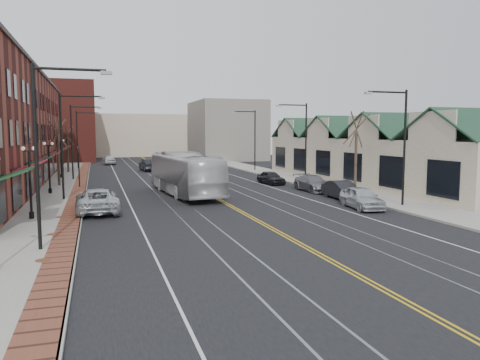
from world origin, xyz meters
TOP-DOWN VIEW (x-y plane):
  - ground at (0.00, 0.00)m, footprint 160.00×160.00m
  - sidewalk_left at (-12.00, 20.00)m, footprint 4.00×120.00m
  - sidewalk_right at (12.00, 20.00)m, footprint 4.00×120.00m
  - building_right at (18.00, 20.00)m, footprint 8.00×36.00m
  - backdrop_left at (-16.00, 70.00)m, footprint 14.00×18.00m
  - backdrop_mid at (0.00, 85.00)m, footprint 22.00×14.00m
  - backdrop_right at (15.00, 65.00)m, footprint 12.00×16.00m
  - streetlight_l_0 at (-11.05, 0.00)m, footprint 3.33×0.25m
  - streetlight_l_1 at (-11.05, 16.00)m, footprint 3.33×0.25m
  - streetlight_l_2 at (-11.05, 32.00)m, footprint 3.33×0.25m
  - streetlight_l_3 at (-11.05, 48.00)m, footprint 3.33×0.25m
  - streetlight_r_0 at (11.05, 6.00)m, footprint 3.33×0.25m
  - streetlight_r_1 at (11.05, 22.00)m, footprint 3.33×0.25m
  - streetlight_r_2 at (11.05, 38.00)m, footprint 3.33×0.25m
  - lamppost_l_1 at (-12.80, 8.00)m, footprint 0.84×0.28m
  - lamppost_l_2 at (-12.80, 20.00)m, footprint 0.84×0.28m
  - lamppost_l_3 at (-12.80, 34.00)m, footprint 0.84×0.28m
  - tree_left_near at (-12.50, 26.00)m, footprint 1.78×1.37m
  - tree_left_far at (-12.50, 42.00)m, footprint 1.66×1.28m
  - tree_right_mid at (12.50, 14.00)m, footprint 1.90×1.46m
  - manhole_near at (-11.20, -2.00)m, footprint 0.60×0.60m
  - manhole_mid at (-11.20, 3.00)m, footprint 0.60×0.60m
  - manhole_far at (-11.20, 8.00)m, footprint 0.60×0.60m
  - traffic_signal at (-10.60, 24.00)m, footprint 0.18×0.15m
  - transit_bus at (-2.00, 16.69)m, footprint 4.17×12.99m
  - parked_suv at (-9.07, 9.83)m, footprint 2.81×5.83m
  - parked_car_a at (8.32, 6.16)m, footprint 2.35×4.67m
  - parked_car_b at (9.30, 10.54)m, footprint 1.55×4.38m
  - parked_car_c at (9.30, 15.71)m, footprint 2.15×4.98m
  - parked_car_d at (7.76, 22.10)m, footprint 2.05×4.11m
  - distant_car_left at (-2.32, 42.15)m, footprint 2.19×5.06m
  - distant_car_right at (5.68, 37.16)m, footprint 2.12×4.95m
  - distant_car_far at (-7.09, 56.35)m, footprint 2.24×4.73m

SIDE VIEW (x-z plane):
  - ground at x=0.00m, z-range 0.00..0.00m
  - sidewalk_left at x=-12.00m, z-range 0.00..0.15m
  - sidewalk_right at x=12.00m, z-range 0.00..0.15m
  - manhole_near at x=-11.20m, z-range 0.15..0.17m
  - manhole_mid at x=-11.20m, z-range 0.15..0.17m
  - manhole_far at x=-11.20m, z-range 0.15..0.17m
  - parked_car_d at x=7.76m, z-range 0.00..1.35m
  - distant_car_right at x=5.68m, z-range 0.00..1.42m
  - parked_car_c at x=9.30m, z-range 0.00..1.43m
  - parked_car_b at x=9.30m, z-range 0.00..1.44m
  - parked_car_a at x=8.32m, z-range 0.00..1.53m
  - distant_car_far at x=-7.09m, z-range 0.00..1.56m
  - parked_suv at x=-9.07m, z-range 0.00..1.60m
  - distant_car_left at x=-2.32m, z-range 0.00..1.62m
  - transit_bus at x=-2.00m, z-range 0.00..3.55m
  - lamppost_l_1 at x=-12.80m, z-range 0.07..4.34m
  - lamppost_l_2 at x=-12.80m, z-range 0.07..4.34m
  - lamppost_l_3 at x=-12.80m, z-range 0.07..4.34m
  - building_right at x=18.00m, z-range 0.00..4.60m
  - traffic_signal at x=-10.60m, z-range 0.45..4.25m
  - tree_left_far at x=-12.50m, z-range 0.26..6.29m
  - tree_left_near at x=-12.50m, z-range 0.27..6.75m
  - tree_right_mid at x=12.50m, z-range 0.28..7.22m
  - backdrop_mid at x=0.00m, z-range 0.00..9.00m
  - streetlight_l_0 at x=-11.05m, z-range 1.03..9.03m
  - streetlight_l_1 at x=-11.05m, z-range 1.03..9.03m
  - streetlight_l_2 at x=-11.05m, z-range 1.03..9.03m
  - streetlight_l_3 at x=-11.05m, z-range 1.03..9.03m
  - streetlight_r_0 at x=11.05m, z-range 1.03..9.03m
  - streetlight_r_1 at x=11.05m, z-range 1.03..9.03m
  - streetlight_r_2 at x=11.05m, z-range 1.03..9.03m
  - backdrop_right at x=15.00m, z-range 0.00..11.00m
  - backdrop_left at x=-16.00m, z-range 0.00..14.00m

